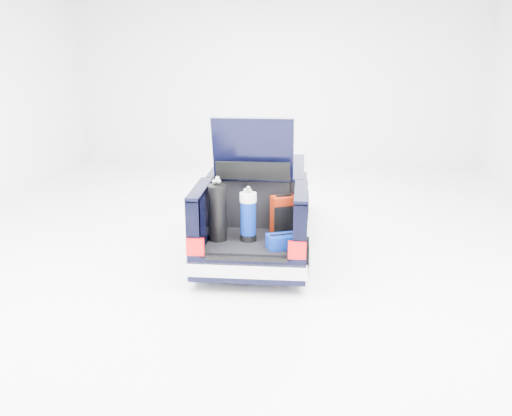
# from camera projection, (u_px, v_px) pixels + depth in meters

# --- Properties ---
(ground) EXTENTS (14.00, 14.00, 0.00)m
(ground) POSITION_uv_depth(u_px,v_px,m) (258.00, 242.00, 10.07)
(ground) COLOR white
(ground) RESTS_ON ground
(car) EXTENTS (1.87, 4.65, 2.47)m
(car) POSITION_uv_depth(u_px,v_px,m) (259.00, 206.00, 9.97)
(car) COLOR black
(car) RESTS_ON ground
(red_suitcase) EXTENTS (0.45, 0.39, 0.64)m
(red_suitcase) POSITION_uv_depth(u_px,v_px,m) (284.00, 215.00, 8.72)
(red_suitcase) COLOR maroon
(red_suitcase) RESTS_ON car
(black_golf_bag) EXTENTS (0.35, 0.39, 1.01)m
(black_golf_bag) POSITION_uv_depth(u_px,v_px,m) (218.00, 212.00, 8.33)
(black_golf_bag) COLOR black
(black_golf_bag) RESTS_ON car
(blue_golf_bag) EXTENTS (0.27, 0.27, 0.87)m
(blue_golf_bag) POSITION_uv_depth(u_px,v_px,m) (248.00, 216.00, 8.36)
(blue_golf_bag) COLOR black
(blue_golf_bag) RESTS_ON car
(blue_duffel) EXTENTS (0.50, 0.41, 0.23)m
(blue_duffel) POSITION_uv_depth(u_px,v_px,m) (282.00, 241.00, 8.13)
(blue_duffel) COLOR navy
(blue_duffel) RESTS_ON car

